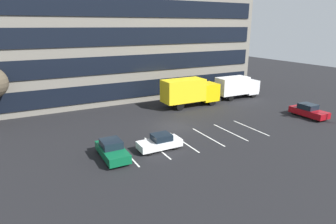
# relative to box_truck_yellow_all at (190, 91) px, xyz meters

# --- Properties ---
(ground_plane) EXTENTS (120.00, 120.00, 0.00)m
(ground_plane) POSITION_rel_box_truck_yellow_all_xyz_m (-5.82, -6.17, -2.12)
(ground_plane) COLOR black
(office_building) EXTENTS (41.52, 13.47, 18.00)m
(office_building) POSITION_rel_box_truck_yellow_all_xyz_m (-5.82, 11.78, 6.88)
(office_building) COLOR slate
(office_building) RESTS_ON ground_plane
(lot_markings) EXTENTS (14.14, 5.40, 0.01)m
(lot_markings) POSITION_rel_box_truck_yellow_all_xyz_m (-5.82, -10.44, -2.12)
(lot_markings) COLOR silver
(lot_markings) RESTS_ON ground_plane
(box_truck_yellow_all) EXTENTS (8.13, 2.69, 3.77)m
(box_truck_yellow_all) POSITION_rel_box_truck_yellow_all_xyz_m (0.00, 0.00, 0.00)
(box_truck_yellow_all) COLOR yellow
(box_truck_yellow_all) RESTS_ON ground_plane
(box_truck_white) EXTENTS (7.03, 2.33, 3.26)m
(box_truck_white) POSITION_rel_box_truck_yellow_all_xyz_m (8.71, 0.56, -0.29)
(box_truck_white) COLOR white
(box_truck_white) RESTS_ON ground_plane
(sedan_white) EXTENTS (3.90, 1.63, 1.40)m
(sedan_white) POSITION_rel_box_truck_yellow_all_xyz_m (-9.90, -10.84, -1.46)
(sedan_white) COLOR white
(sedan_white) RESTS_ON ground_plane
(sedan_maroon) EXTENTS (1.84, 4.39, 1.57)m
(sedan_maroon) POSITION_rel_box_truck_yellow_all_xyz_m (10.06, -10.77, -1.38)
(sedan_maroon) COLOR maroon
(sedan_maroon) RESTS_ON ground_plane
(sedan_forest) EXTENTS (1.79, 4.29, 1.53)m
(sedan_forest) POSITION_rel_box_truck_yellow_all_xyz_m (-14.19, -10.59, -1.40)
(sedan_forest) COLOR #0C5933
(sedan_forest) RESTS_ON ground_plane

